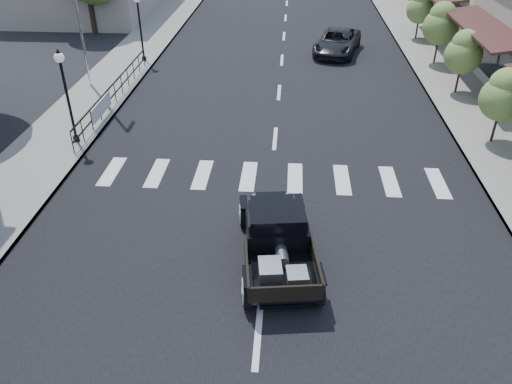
{
  "coord_description": "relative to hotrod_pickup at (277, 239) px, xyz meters",
  "views": [
    {
      "loc": [
        0.5,
        -10.73,
        8.72
      ],
      "look_at": [
        -0.36,
        1.46,
        1.0
      ],
      "focal_mm": 35.0,
      "sensor_mm": 36.0,
      "label": 1
    }
  ],
  "objects": [
    {
      "name": "small_tree_d",
      "position": [
        7.97,
        17.06,
        0.93
      ],
      "size": [
        1.86,
        1.86,
        3.09
      ],
      "primitive_type": null,
      "color": "olive",
      "rests_on": "sidewalk_right"
    },
    {
      "name": "sidewalk_right",
      "position": [
        8.17,
        15.4,
        -0.7
      ],
      "size": [
        3.0,
        80.0,
        0.15
      ],
      "primitive_type": "cube",
      "color": "gray",
      "rests_on": "ground"
    },
    {
      "name": "banner",
      "position": [
        -7.55,
        8.4,
        -0.32
      ],
      "size": [
        0.04,
        2.2,
        0.6
      ],
      "primitive_type": null,
      "color": "silver",
      "rests_on": "sidewalk_left"
    },
    {
      "name": "second_car",
      "position": [
        2.82,
        18.94,
        -0.11
      ],
      "size": [
        3.27,
        5.12,
        1.31
      ],
      "primitive_type": "imported",
      "rotation": [
        0.0,
        0.0,
        -0.25
      ],
      "color": "black",
      "rests_on": "ground"
    },
    {
      "name": "small_tree_e",
      "position": [
        7.97,
        22.08,
        0.76
      ],
      "size": [
        1.66,
        1.66,
        2.76
      ],
      "primitive_type": null,
      "color": "olive",
      "rests_on": "sidewalk_right"
    },
    {
      "name": "road",
      "position": [
        -0.33,
        15.4,
        -0.76
      ],
      "size": [
        14.0,
        80.0,
        0.02
      ],
      "primitive_type": "cube",
      "color": "black",
      "rests_on": "ground"
    },
    {
      "name": "small_tree_b",
      "position": [
        7.97,
        7.52,
        0.76
      ],
      "size": [
        1.65,
        1.65,
        2.75
      ],
      "primitive_type": null,
      "color": "olive",
      "rests_on": "sidewalk_right"
    },
    {
      "name": "small_tree_c",
      "position": [
        7.97,
        12.7,
        0.78
      ],
      "size": [
        1.68,
        1.68,
        2.79
      ],
      "primitive_type": null,
      "color": "olive",
      "rests_on": "sidewalk_right"
    },
    {
      "name": "road_markings",
      "position": [
        -0.33,
        10.4,
        -0.77
      ],
      "size": [
        12.0,
        60.0,
        0.06
      ],
      "primitive_type": null,
      "color": "silver",
      "rests_on": "ground"
    },
    {
      "name": "hotrod_pickup",
      "position": [
        0.0,
        0.0,
        0.0
      ],
      "size": [
        2.64,
        4.68,
        1.54
      ],
      "primitive_type": null,
      "rotation": [
        0.0,
        0.0,
        0.13
      ],
      "color": "black",
      "rests_on": "ground"
    },
    {
      "name": "sidewalk_left",
      "position": [
        -8.83,
        15.4,
        -0.7
      ],
      "size": [
        3.0,
        80.0,
        0.15
      ],
      "primitive_type": "cube",
      "color": "gray",
      "rests_on": "ground"
    },
    {
      "name": "railing",
      "position": [
        -7.63,
        10.4,
        -0.12
      ],
      "size": [
        0.08,
        10.0,
        1.0
      ],
      "primitive_type": null,
      "color": "black",
      "rests_on": "sidewalk_left"
    },
    {
      "name": "lamp_post_c",
      "position": [
        -7.93,
        16.4,
        1.15
      ],
      "size": [
        0.36,
        0.36,
        3.54
      ],
      "primitive_type": null,
      "color": "black",
      "rests_on": "sidewalk_left"
    },
    {
      "name": "ground",
      "position": [
        -0.33,
        0.4,
        -0.77
      ],
      "size": [
        120.0,
        120.0,
        0.0
      ],
      "primitive_type": "plane",
      "color": "black",
      "rests_on": "ground"
    },
    {
      "name": "lamp_post_b",
      "position": [
        -7.93,
        6.4,
        1.15
      ],
      "size": [
        0.36,
        0.36,
        3.54
      ],
      "primitive_type": null,
      "color": "black",
      "rests_on": "sidewalk_left"
    }
  ]
}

